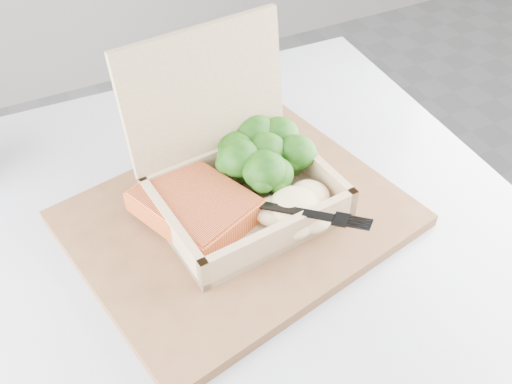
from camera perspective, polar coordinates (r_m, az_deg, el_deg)
name	(u,v)px	position (r m, az deg, el deg)	size (l,w,h in m)	color
cafe_table	(226,348)	(0.81, -2.99, -15.36)	(0.82, 0.82, 0.73)	black
serving_tray	(238,218)	(0.69, -1.79, -2.65)	(0.38, 0.30, 0.02)	brown
takeout_container	(233,167)	(0.68, -2.33, 2.56)	(0.22, 0.21, 0.20)	tan
salmon_fillet	(195,205)	(0.67, -6.13, -1.34)	(0.10, 0.13, 0.03)	orange
broccoli_pile	(266,158)	(0.71, 1.04, 3.45)	(0.13, 0.13, 0.05)	#2B6516
mashed_potatoes	(295,206)	(0.66, 3.92, -1.45)	(0.10, 0.09, 0.03)	beige
plastic_fork	(274,205)	(0.64, 1.85, -1.36)	(0.11, 0.12, 0.02)	black
receipt	(216,126)	(0.85, -4.06, 6.59)	(0.08, 0.16, 0.00)	white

